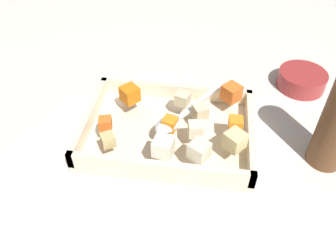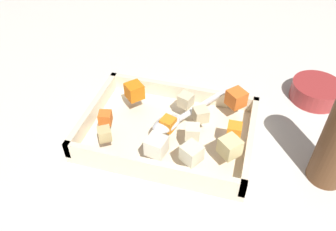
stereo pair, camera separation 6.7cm
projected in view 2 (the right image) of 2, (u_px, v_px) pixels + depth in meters
The scene contains 16 objects.
ground_plane at pixel (162, 129), 0.73m from camera, with size 4.00×4.00×0.00m, color beige.
baking_dish at pixel (168, 132), 0.70m from camera, with size 0.34×0.24×0.05m.
carrot_chunk_corner_nw at pixel (168, 124), 0.65m from camera, with size 0.03×0.03×0.03m, color orange.
carrot_chunk_heap_top at pixel (134, 91), 0.72m from camera, with size 0.03×0.03×0.03m, color orange.
carrot_chunk_corner_se at pixel (105, 118), 0.67m from camera, with size 0.02×0.02×0.02m, color orange.
carrot_chunk_corner_sw at pixel (236, 98), 0.70m from camera, with size 0.03×0.03×0.03m, color orange.
carrot_chunk_near_left at pixel (234, 130), 0.64m from camera, with size 0.03×0.03×0.03m, color orange.
potato_chunk_mid_right at pixel (105, 134), 0.63m from camera, with size 0.02×0.02×0.02m, color tan.
potato_chunk_heap_side at pixel (186, 100), 0.70m from camera, with size 0.03×0.03×0.03m, color beige.
potato_chunk_rim_edge at pixel (192, 132), 0.64m from camera, with size 0.03×0.03×0.03m, color beige.
potato_chunk_mid_left at pixel (230, 147), 0.60m from camera, with size 0.03×0.03×0.03m, color #E0CC89.
potato_chunk_near_spoon at pixel (192, 153), 0.59m from camera, with size 0.03×0.03×0.03m, color beige.
potato_chunk_corner_ne at pixel (201, 115), 0.67m from camera, with size 0.03×0.03×0.03m, color beige.
parsnip_chunk_back_center at pixel (157, 146), 0.60m from camera, with size 0.03×0.03×0.03m, color silver.
serving_spoon at pixel (172, 121), 0.66m from camera, with size 0.13×0.19×0.02m.
small_prep_bowl at pixel (316, 91), 0.79m from camera, with size 0.11×0.11×0.04m, color maroon.
Camera 2 is at (0.15, -0.50, 0.51)m, focal length 36.70 mm.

